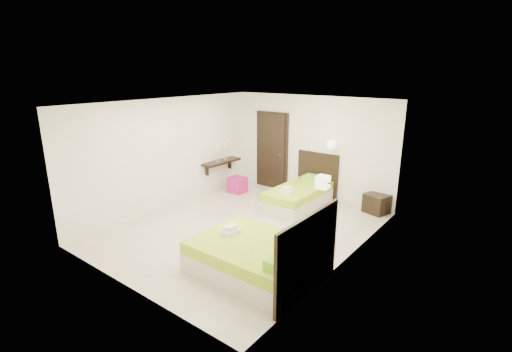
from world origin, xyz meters
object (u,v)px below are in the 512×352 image
Objects in this scene: nightstand at (377,203)px; bed_single at (300,195)px; ottoman at (237,185)px; bed_double at (260,257)px.

bed_single is at bearing -139.31° from nightstand.
nightstand is at bearing 23.86° from bed_single.
bed_single is 4.56× the size of ottoman.
bed_single is at bearing 3.51° from ottoman.
ottoman is at bearing -176.49° from bed_single.
ottoman is (-1.91, -0.12, -0.08)m from bed_single.
bed_single is 1.78m from nightstand.
ottoman is at bearing 135.46° from bed_double.
bed_single is 1.91m from ottoman.
nightstand is 1.21× the size of ottoman.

